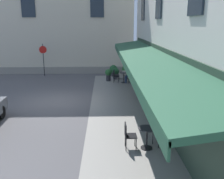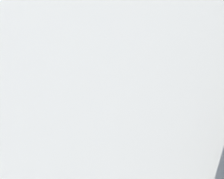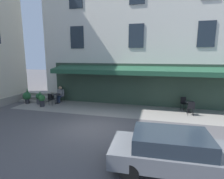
{
  "view_description": "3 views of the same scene",
  "coord_description": "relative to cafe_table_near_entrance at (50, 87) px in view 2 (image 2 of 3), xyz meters",
  "views": [
    {
      "loc": [
        -13.24,
        -2.53,
        4.14
      ],
      "look_at": [
        -0.54,
        -2.93,
        0.81
      ],
      "focal_mm": 40.22,
      "sensor_mm": 36.0,
      "label": 1
    },
    {
      "loc": [
        6.6,
        -11.75,
        6.09
      ],
      "look_at": [
        -1.53,
        -2.16,
        0.83
      ],
      "focal_mm": 35.48,
      "sensor_mm": 36.0,
      "label": 2
    },
    {
      "loc": [
        -3.25,
        8.56,
        3.77
      ],
      "look_at": [
        -0.27,
        -3.32,
        1.46
      ],
      "focal_mm": 28.68,
      "sensor_mm": 36.0,
      "label": 3
    }
  ],
  "objects": [
    {
      "name": "cafe_chair_black_corner_left",
      "position": [
        10.08,
        0.63,
        0.06
      ],
      "size": [
        0.48,
        0.48,
        0.91
      ],
      "color": "black",
      "rests_on": "ground_plane"
    },
    {
      "name": "cafe_table_near_entrance",
      "position": [
        0.0,
        0.0,
        0.0
      ],
      "size": [
        0.6,
        0.6,
        0.75
      ],
      "color": "black",
      "rests_on": "ground_plane"
    },
    {
      "name": "cafe_chair_black_under_awning",
      "position": [
        -5.24,
        1.09,
        0.06
      ],
      "size": [
        0.5,
        0.5,
        0.91
      ],
      "color": "black",
      "rests_on": "ground_plane"
    },
    {
      "name": "seated_companion_in_white",
      "position": [
        -5.44,
        0.08,
        0.23
      ],
      "size": [
        0.7,
        0.58,
        1.35
      ],
      "color": "navy",
      "rests_on": "ground_plane"
    },
    {
      "name": "cafe_chair_black_by_window",
      "position": [
        9.85,
        -0.61,
        0.06
      ],
      "size": [
        0.45,
        0.45,
        0.91
      ],
      "color": "black",
      "rests_on": "ground_plane"
    },
    {
      "name": "sidewalk_cafe_terrace",
      "position": [
        2.22,
        0.56,
        -0.49
      ],
      "size": [
        20.5,
        3.2,
        0.01
      ],
      "primitive_type": "cube",
      "color": "gray",
      "rests_on": "ground_plane"
    },
    {
      "name": "cafe_table_streetside",
      "position": [
        9.94,
        0.02,
        0.0
      ],
      "size": [
        0.6,
        0.6,
        0.75
      ],
      "color": "black",
      "rests_on": "ground_plane"
    },
    {
      "name": "seated_patron_in_grey",
      "position": [
        9.88,
        -0.4,
        0.21
      ],
      "size": [
        0.67,
        0.59,
        1.32
      ],
      "color": "navy",
      "rests_on": "ground_plane"
    },
    {
      "name": "cafe_table_mid_terrace",
      "position": [
        -5.43,
        0.49,
        0.0
      ],
      "size": [
        0.6,
        0.6,
        0.75
      ],
      "color": "black",
      "rests_on": "ground_plane"
    },
    {
      "name": "potted_plant_by_steps",
      "position": [
        10.54,
        1.12,
        0.02
      ],
      "size": [
        0.49,
        0.49,
        0.89
      ],
      "color": "#2D2D33",
      "rests_on": "ground_plane"
    },
    {
      "name": "cafe_chair_black_kerbside",
      "position": [
        0.27,
        -0.57,
        0.06
      ],
      "size": [
        0.53,
        0.53,
        0.91
      ],
      "color": "black",
      "rests_on": "ground_plane"
    },
    {
      "name": "ground_plane",
      "position": [
        5.47,
        3.96,
        -0.49
      ],
      "size": [
        70.0,
        70.0,
        0.0
      ],
      "primitive_type": "plane",
      "color": "#565456"
    },
    {
      "name": "cafe_chair_black_corner_right",
      "position": [
        -5.44,
        -0.14,
        0.06
      ],
      "size": [
        0.4,
        0.4,
        0.91
      ],
      "color": "black",
      "rests_on": "ground_plane"
    },
    {
      "name": "parked_car_grey",
      "position": [
        1.53,
        6.82,
        0.22
      ],
      "size": [
        4.36,
        1.96,
        1.33
      ],
      "color": "slate",
      "rests_on": "ground_plane"
    },
    {
      "name": "cafe_chair_black_near_door",
      "position": [
        0.0,
        0.63,
        0.06
      ],
      "size": [
        0.4,
        0.4,
        0.91
      ],
      "color": "black",
      "rests_on": "ground_plane"
    }
  ]
}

